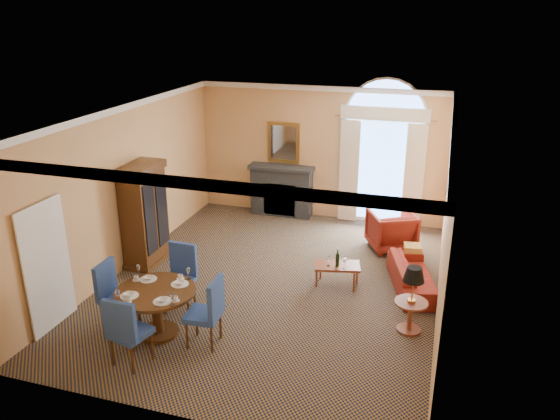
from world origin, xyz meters
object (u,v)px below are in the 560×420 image
(sofa, at_px, (414,275))
(side_table, at_px, (412,291))
(dining_table, at_px, (156,302))
(armchair, at_px, (391,230))
(coffee_table, at_px, (337,266))
(armoire, at_px, (144,216))

(sofa, height_order, side_table, side_table)
(dining_table, distance_m, armchair, 5.43)
(sofa, xyz_separation_m, coffee_table, (-1.37, -0.32, 0.14))
(armoire, relative_size, dining_table, 1.64)
(coffee_table, bearing_deg, armoire, 168.44)
(armoire, relative_size, armchair, 2.22)
(armoire, relative_size, sofa, 1.16)
(sofa, xyz_separation_m, armchair, (-0.60, 1.67, 0.16))
(dining_table, relative_size, side_table, 1.13)
(side_table, bearing_deg, sofa, 91.95)
(dining_table, relative_size, armchair, 1.35)
(dining_table, xyz_separation_m, armchair, (3.15, 4.41, -0.16))
(dining_table, xyz_separation_m, sofa, (3.76, 2.75, -0.32))
(dining_table, bearing_deg, armchair, 54.46)
(armchair, relative_size, side_table, 0.84)
(armchair, xyz_separation_m, coffee_table, (-0.77, -1.98, -0.02))
(armoire, relative_size, coffee_table, 2.25)
(side_table, bearing_deg, dining_table, -161.43)
(sofa, bearing_deg, coffee_table, 86.98)
(sofa, distance_m, armchair, 1.78)
(dining_table, distance_m, coffee_table, 3.41)
(sofa, height_order, armchair, armchair)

